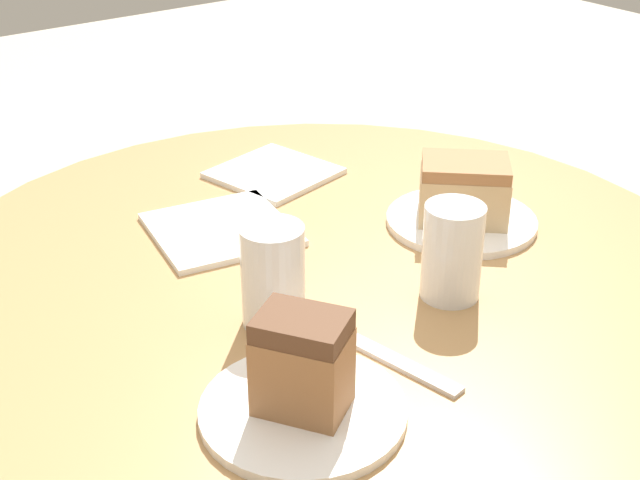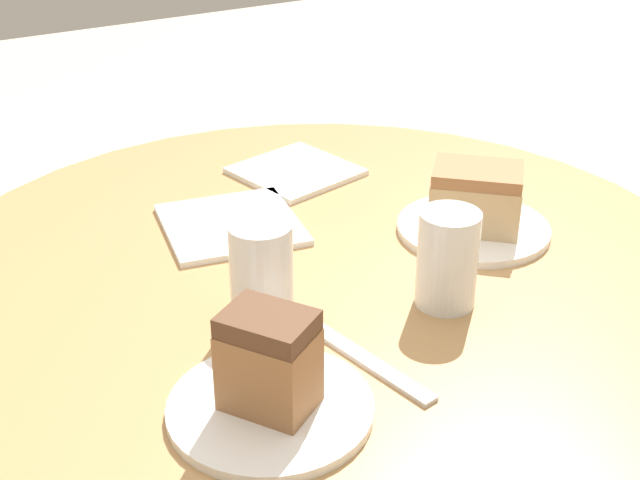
{
  "view_description": "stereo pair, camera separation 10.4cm",
  "coord_description": "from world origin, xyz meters",
  "px_view_note": "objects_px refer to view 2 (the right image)",
  "views": [
    {
      "loc": [
        0.74,
        -0.55,
        1.26
      ],
      "look_at": [
        0.0,
        0.0,
        0.77
      ],
      "focal_mm": 50.0,
      "sensor_mm": 36.0,
      "label": 1
    },
    {
      "loc": [
        0.79,
        -0.46,
        1.26
      ],
      "look_at": [
        0.0,
        0.0,
        0.77
      ],
      "focal_mm": 50.0,
      "sensor_mm": 36.0,
      "label": 2
    }
  ],
  "objects_px": {
    "plate_far": "(473,228)",
    "glass_water": "(447,265)",
    "glass_lemonade": "(262,278)",
    "cake_slice_near": "(269,361)",
    "cake_slice_far": "(476,197)",
    "plate_near": "(270,408)"
  },
  "relations": [
    {
      "from": "plate_far",
      "to": "glass_water",
      "type": "bearing_deg",
      "value": -48.91
    },
    {
      "from": "plate_far",
      "to": "glass_water",
      "type": "relative_size",
      "value": 1.76
    },
    {
      "from": "plate_far",
      "to": "glass_lemonade",
      "type": "bearing_deg",
      "value": -81.83
    },
    {
      "from": "cake_slice_near",
      "to": "cake_slice_far",
      "type": "height_order",
      "value": "cake_slice_near"
    },
    {
      "from": "cake_slice_far",
      "to": "glass_water",
      "type": "distance_m",
      "value": 0.18
    },
    {
      "from": "cake_slice_near",
      "to": "glass_lemonade",
      "type": "bearing_deg",
      "value": 155.57
    },
    {
      "from": "cake_slice_far",
      "to": "cake_slice_near",
      "type": "bearing_deg",
      "value": -63.92
    },
    {
      "from": "cake_slice_near",
      "to": "glass_lemonade",
      "type": "height_order",
      "value": "glass_lemonade"
    },
    {
      "from": "plate_near",
      "to": "cake_slice_near",
      "type": "height_order",
      "value": "cake_slice_near"
    },
    {
      "from": "cake_slice_far",
      "to": "glass_water",
      "type": "relative_size",
      "value": 1.24
    },
    {
      "from": "plate_near",
      "to": "glass_lemonade",
      "type": "bearing_deg",
      "value": 155.57
    },
    {
      "from": "cake_slice_near",
      "to": "glass_water",
      "type": "distance_m",
      "value": 0.27
    },
    {
      "from": "cake_slice_near",
      "to": "cake_slice_far",
      "type": "relative_size",
      "value": 0.73
    },
    {
      "from": "plate_near",
      "to": "glass_water",
      "type": "distance_m",
      "value": 0.27
    },
    {
      "from": "plate_far",
      "to": "cake_slice_far",
      "type": "xyz_separation_m",
      "value": [
        0.0,
        0.0,
        0.04
      ]
    },
    {
      "from": "plate_near",
      "to": "cake_slice_far",
      "type": "relative_size",
      "value": 1.4
    },
    {
      "from": "cake_slice_far",
      "to": "glass_water",
      "type": "xyz_separation_m",
      "value": [
        0.12,
        -0.14,
        -0.0
      ]
    },
    {
      "from": "plate_near",
      "to": "cake_slice_far",
      "type": "bearing_deg",
      "value": 116.08
    },
    {
      "from": "cake_slice_far",
      "to": "glass_lemonade",
      "type": "xyz_separation_m",
      "value": [
        0.05,
        -0.33,
        0.0
      ]
    },
    {
      "from": "plate_far",
      "to": "cake_slice_near",
      "type": "relative_size",
      "value": 1.94
    },
    {
      "from": "plate_near",
      "to": "plate_far",
      "type": "bearing_deg",
      "value": 116.08
    },
    {
      "from": "cake_slice_far",
      "to": "glass_water",
      "type": "height_order",
      "value": "glass_water"
    }
  ]
}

